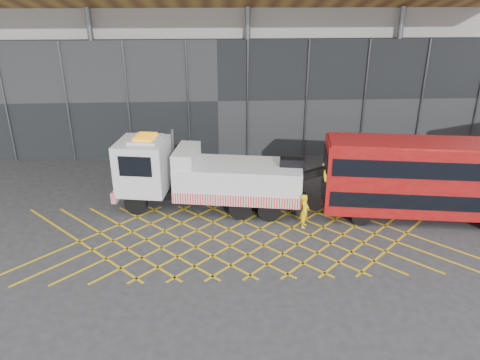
{
  "coord_description": "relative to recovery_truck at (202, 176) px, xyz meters",
  "views": [
    {
      "loc": [
        1.92,
        -19.79,
        11.58
      ],
      "look_at": [
        3.0,
        1.5,
        2.4
      ],
      "focal_mm": 35.0,
      "sensor_mm": 36.0,
      "label": 1
    }
  ],
  "objects": [
    {
      "name": "ground_plane",
      "position": [
        -1.07,
        -3.39,
        -1.89
      ],
      "size": [
        120.0,
        120.0,
        0.0
      ],
      "primitive_type": "plane",
      "color": "#2C2B2E"
    },
    {
      "name": "road_markings",
      "position": [
        2.13,
        -3.39,
        -1.88
      ],
      "size": [
        23.16,
        7.16,
        0.01
      ],
      "color": "gold",
      "rests_on": "ground_plane"
    },
    {
      "name": "construction_building",
      "position": [
        0.85,
        15.01,
        7.09
      ],
      "size": [
        55.0,
        23.97,
        18.0
      ],
      "color": "gray",
      "rests_on": "ground_plane"
    },
    {
      "name": "recovery_truck",
      "position": [
        0.0,
        0.0,
        0.0
      ],
      "size": [
        11.81,
        4.37,
        4.09
      ],
      "rotation": [
        0.0,
        0.0,
        -0.16
      ],
      "color": "black",
      "rests_on": "ground_plane"
    },
    {
      "name": "bus_towed",
      "position": [
        11.49,
        -1.86,
        0.46
      ],
      "size": [
        10.64,
        3.89,
        4.23
      ],
      "rotation": [
        0.0,
        0.0,
        -0.15
      ],
      "color": "maroon",
      "rests_on": "ground_plane"
    },
    {
      "name": "worker",
      "position": [
        5.15,
        -2.45,
        -1.01
      ],
      "size": [
        0.63,
        0.76,
        1.77
      ],
      "primitive_type": "imported",
      "rotation": [
        0.0,
        0.0,
        1.19
      ],
      "color": "yellow",
      "rests_on": "ground_plane"
    }
  ]
}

